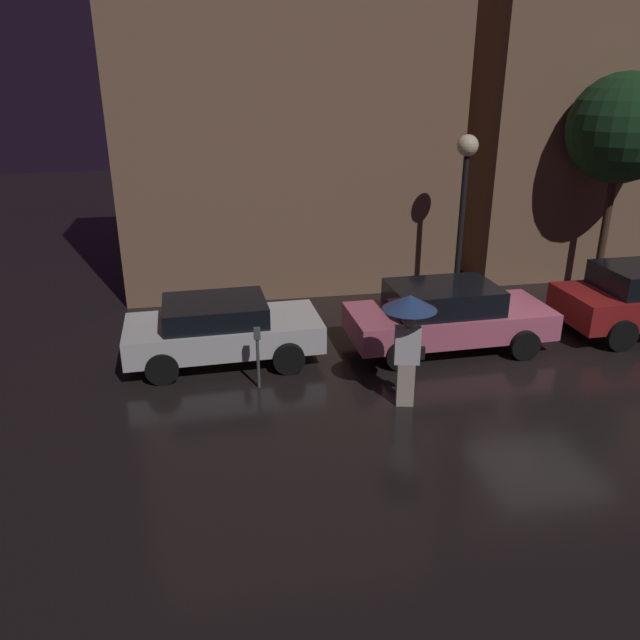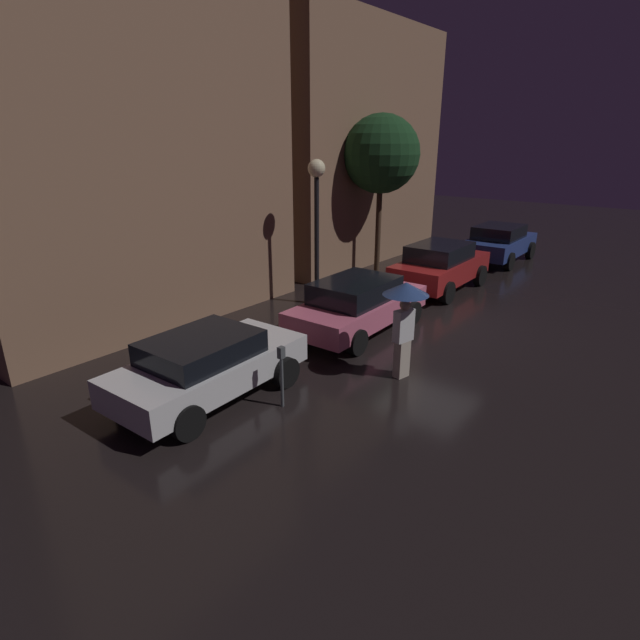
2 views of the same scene
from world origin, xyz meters
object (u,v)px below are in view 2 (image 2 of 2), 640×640
parked_car_white (208,364)px  pedestrian_with_umbrella (405,306)px  parked_car_pink (358,304)px  parked_car_blue (499,242)px  parking_meter (282,370)px  parked_car_red (440,266)px  street_lamp_near (317,197)px

parked_car_white → pedestrian_with_umbrella: size_ratio=1.92×
parked_car_pink → pedestrian_with_umbrella: 2.90m
parked_car_white → parked_car_blue: bearing=-3.0°
parked_car_white → parking_meter: bearing=-68.0°
parked_car_pink → parking_meter: size_ratio=3.56×
parked_car_red → parking_meter: size_ratio=3.43×
parked_car_pink → pedestrian_with_umbrella: pedestrian_with_umbrella is taller
parked_car_pink → street_lamp_near: (1.12, 2.27, 2.46)m
parked_car_pink → parked_car_red: size_ratio=1.04×
parked_car_red → parking_meter: parked_car_red is taller
parked_car_white → parked_car_blue: (14.86, -0.21, 0.09)m
parked_car_blue → pedestrian_with_umbrella: 11.98m
parked_car_white → street_lamp_near: bearing=17.2°
parked_car_pink → parking_meter: 4.29m
parked_car_pink → parking_meter: parked_car_pink is taller
pedestrian_with_umbrella → parking_meter: size_ratio=1.70×
parked_car_white → parking_meter: size_ratio=3.27×
street_lamp_near → parked_car_white: bearing=-160.7°
parked_car_red → parked_car_blue: size_ratio=1.01×
parked_car_blue → pedestrian_with_umbrella: (-11.74, -2.25, 0.78)m
parked_car_red → parking_meter: bearing=-173.3°
parked_car_pink → parked_car_blue: size_ratio=1.05×
parked_car_white → street_lamp_near: street_lamp_near is taller
parking_meter → parked_car_pink: bearing=15.6°
parked_car_pink → parked_car_blue: (10.12, -0.00, 0.05)m
parked_car_blue → street_lamp_near: (-9.00, 2.27, 2.41)m
parked_car_blue → street_lamp_near: street_lamp_near is taller
parking_meter → pedestrian_with_umbrella: bearing=-23.8°
parking_meter → parked_car_blue: bearing=4.6°
pedestrian_with_umbrella → street_lamp_near: street_lamp_near is taller
parking_meter → street_lamp_near: bearing=33.1°
parked_car_blue → parked_car_red: bearing=178.7°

